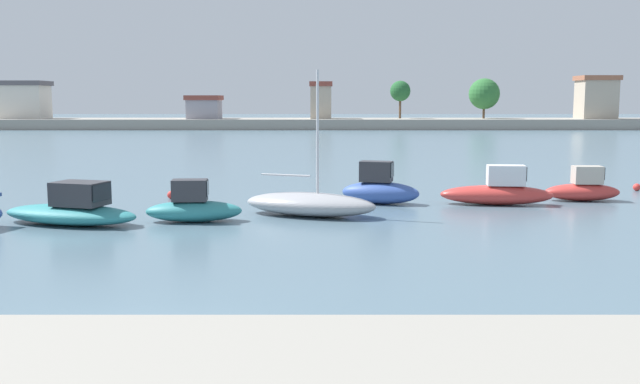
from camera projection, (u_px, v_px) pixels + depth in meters
ground_plane at (109, 355)px, 12.31m from camera, size 400.00×400.00×0.00m
moored_boat_1 at (69, 210)px, 25.04m from camera, size 5.63×3.37×1.56m
moored_boat_2 at (190, 207)px, 25.62m from camera, size 3.60×1.57×1.56m
moored_boat_3 at (307, 204)px, 26.95m from camera, size 5.64×3.68×5.58m
moored_boat_4 at (377, 189)px, 30.04m from camera, size 3.61×2.23×1.84m
moored_boat_5 at (495, 192)px, 29.82m from camera, size 4.88×1.83×1.69m
moored_boat_6 at (580, 189)px, 30.99m from camera, size 3.33×1.32×1.55m
mooring_buoy_0 at (98, 184)px, 35.95m from camera, size 0.32×0.32×0.32m
mooring_buoy_1 at (168, 195)px, 31.50m from camera, size 0.36×0.36×0.36m
mooring_buoy_3 at (633, 187)px, 34.36m from camera, size 0.36×0.36×0.36m
distant_shoreline at (297, 117)px, 106.27m from camera, size 120.23×10.59×7.97m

